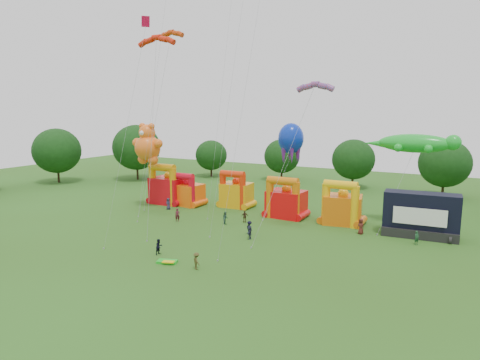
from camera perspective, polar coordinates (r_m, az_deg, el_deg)
The scene contains 24 objects.
ground at distance 43.01m, azimuth -14.23°, elevation -11.77°, with size 160.00×160.00×0.00m, color #2D5116.
tree_ring at distance 42.40m, azimuth -15.18°, elevation -3.28°, with size 120.96×123.04×12.07m.
bouncy_castle_0 at distance 71.21m, azimuth -9.63°, elevation -1.07°, with size 5.35×4.31×6.75m.
bouncy_castle_1 at distance 69.62m, azimuth -7.17°, elevation -1.65°, with size 5.19×4.40×5.41m.
bouncy_castle_2 at distance 67.65m, azimuth -0.56°, elevation -1.72°, with size 4.72×3.87×5.95m.
bouncy_castle_3 at distance 61.63m, azimuth 6.10°, elevation -2.87°, with size 5.25×4.30×6.02m.
bouncy_castle_4 at distance 59.24m, azimuth 13.46°, elevation -3.54°, with size 5.55×4.74×6.12m.
stage_trailer at distance 56.41m, azimuth 22.98°, elevation -4.36°, with size 8.79×3.73×5.46m.
teddy_bear_kite at distance 67.78m, azimuth -12.26°, elevation 3.72°, with size 5.57×4.26×13.38m.
gecko_kite at distance 58.20m, azimuth 20.70°, elevation 0.22°, with size 11.89×8.81×12.33m.
octopus_kite at distance 66.26m, azimuth 6.45°, elevation 4.00°, with size 3.97×11.93×13.35m.
parafoil_kites at distance 53.14m, azimuth -4.79°, elevation 4.91°, with size 27.45×13.20×26.89m.
diamond_kites at distance 53.94m, azimuth -5.78°, elevation 10.41°, with size 20.34×23.09×41.59m.
folded_kite_bundle at distance 44.53m, azimuth -9.68°, elevation -10.68°, with size 2.22×1.60×0.31m.
spectator_0 at distance 67.14m, azimuth -9.55°, elevation -3.14°, with size 0.88×0.57×1.80m, color #2B2843.
spectator_1 at distance 59.80m, azimuth -8.35°, elevation -4.64°, with size 0.67×0.44×1.84m, color #4F1622.
spectator_2 at distance 58.02m, azimuth -1.97°, elevation -5.05°, with size 0.83×0.64×1.70m, color #19402F.
spectator_3 at distance 53.16m, azimuth 1.27°, elevation -6.39°, with size 1.11×0.64×1.73m, color black.
spectator_4 at distance 58.75m, azimuth 0.64°, elevation -4.89°, with size 0.97×0.41×1.66m, color #3E2B18.
spectator_5 at distance 51.44m, azimuth 1.30°, elevation -6.99°, with size 1.51×0.48×1.62m, color #292A44.
spectator_6 at distance 55.39m, azimuth 15.80°, elevation -5.98°, with size 0.96×0.62×1.96m, color #531F17.
spectator_7 at distance 53.32m, azimuth 22.50°, elevation -7.13°, with size 0.59×0.39×1.62m, color #1B4527.
spectator_8 at distance 46.94m, azimuth -10.74°, elevation -8.73°, with size 0.83×0.64×1.70m, color black.
spectator_9 at distance 42.28m, azimuth -5.83°, elevation -10.68°, with size 1.09×0.62×1.68m, color #45401B.
Camera 1 is at (27.47, -29.34, 15.32)m, focal length 32.00 mm.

